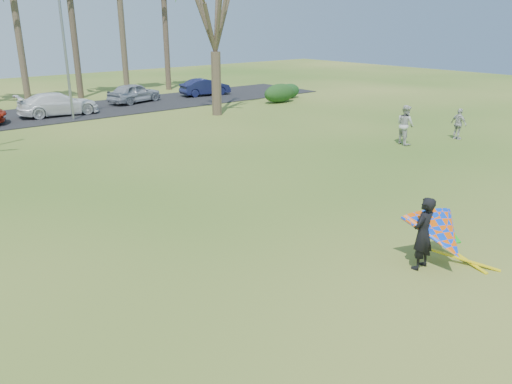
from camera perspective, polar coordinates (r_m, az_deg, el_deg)
ground at (r=13.67m, az=5.40°, el=-6.48°), size 100.00×100.00×0.00m
parking_strip at (r=35.25m, az=-24.91°, el=7.77°), size 46.00×7.00×0.06m
bare_tree_right at (r=32.62m, az=-4.77°, el=20.22°), size 6.27×6.27×9.21m
streetlight at (r=32.56m, az=-20.77°, el=15.41°), size 2.28×0.18×8.00m
hedge_near at (r=38.01m, az=2.70°, el=11.21°), size 2.79×1.26×1.39m
hedge_far at (r=40.19m, az=3.79°, el=11.44°), size 2.05×0.96×1.14m
car_3 at (r=34.85m, az=-21.67°, el=9.33°), size 5.10×2.43×1.43m
car_4 at (r=38.65m, az=-13.75°, el=10.95°), size 4.51×2.82×1.43m
car_5 at (r=41.54m, az=-5.83°, el=11.85°), size 4.19×1.93×1.33m
pedestrian_a at (r=25.91m, az=16.68°, el=7.37°), size 0.99×1.13×1.95m
pedestrian_b at (r=27.95m, az=22.15°, el=7.21°), size 0.56×0.99×1.60m
kite_flyer at (r=13.14m, az=20.22°, el=-4.62°), size 2.13×2.39×2.03m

